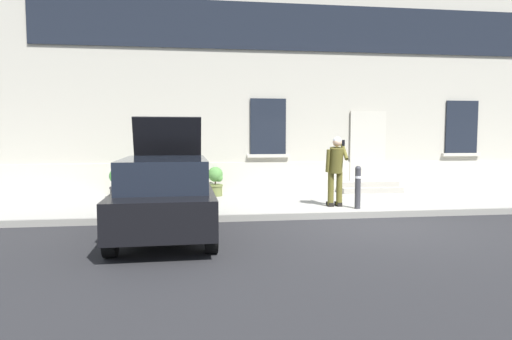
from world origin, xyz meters
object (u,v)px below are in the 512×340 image
(planter_charcoal, at_px, (118,183))
(bollard_far_left, at_px, (173,189))
(bollard_near_person, at_px, (358,186))
(planter_olive, at_px, (216,181))
(person_on_phone, at_px, (336,167))
(hatchback_car_black, at_px, (165,195))

(planter_charcoal, bearing_deg, bollard_far_left, -57.12)
(bollard_near_person, bearing_deg, planter_charcoal, 157.17)
(planter_charcoal, xyz_separation_m, planter_olive, (2.76, 0.19, 0.00))
(planter_charcoal, bearing_deg, person_on_phone, -21.25)
(planter_charcoal, bearing_deg, hatchback_car_black, -69.36)
(bollard_near_person, bearing_deg, bollard_far_left, 180.00)
(hatchback_car_black, xyz_separation_m, planter_olive, (1.17, 4.41, -0.19))
(bollard_near_person, xyz_separation_m, planter_charcoal, (-6.07, 2.55, -0.11))
(bollard_near_person, relative_size, planter_olive, 1.22)
(bollard_near_person, bearing_deg, hatchback_car_black, -159.58)
(bollard_near_person, relative_size, planter_charcoal, 1.22)
(bollard_near_person, xyz_separation_m, bollard_far_left, (-4.42, 0.00, 0.00))
(bollard_near_person, distance_m, bollard_far_left, 4.42)
(bollard_far_left, xyz_separation_m, planter_olive, (1.10, 2.74, -0.11))
(hatchback_car_black, distance_m, planter_charcoal, 4.51)
(hatchback_car_black, bearing_deg, planter_olive, 75.18)
(hatchback_car_black, height_order, bollard_near_person, hatchback_car_black)
(planter_olive, bearing_deg, bollard_far_left, -111.95)
(hatchback_car_black, relative_size, planter_charcoal, 4.77)
(hatchback_car_black, distance_m, person_on_phone, 4.53)
(bollard_far_left, height_order, planter_charcoal, bollard_far_left)
(bollard_near_person, relative_size, person_on_phone, 0.60)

